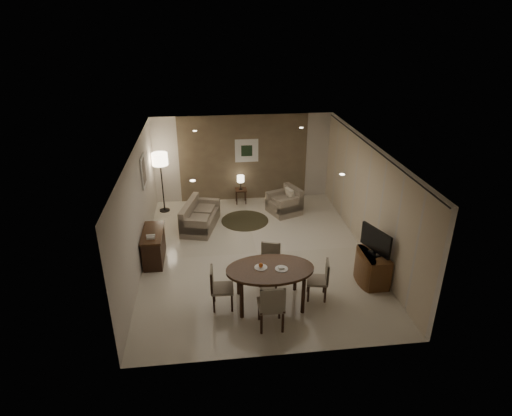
{
  "coord_description": "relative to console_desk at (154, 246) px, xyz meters",
  "views": [
    {
      "loc": [
        -1.12,
        -9.15,
        5.47
      ],
      "look_at": [
        0.0,
        0.2,
        1.15
      ],
      "focal_mm": 30.0,
      "sensor_mm": 36.0,
      "label": 1
    }
  ],
  "objects": [
    {
      "name": "art_back_frame",
      "position": [
        2.59,
        3.46,
        1.23
      ],
      "size": [
        0.72,
        0.03,
        0.72
      ],
      "primitive_type": "cube",
      "color": "silver",
      "rests_on": "wall_back"
    },
    {
      "name": "chair_near",
      "position": [
        2.42,
        -2.72,
        0.12
      ],
      "size": [
        0.49,
        0.49,
        1.0
      ],
      "primitive_type": null,
      "rotation": [
        0.0,
        0.0,
        3.13
      ],
      "color": "gray",
      "rests_on": "floor"
    },
    {
      "name": "plate_a",
      "position": [
        2.33,
        -1.96,
        0.46
      ],
      "size": [
        0.26,
        0.26,
        0.02
      ],
      "primitive_type": "cylinder",
      "color": "white",
      "rests_on": "dining_table"
    },
    {
      "name": "chair_right",
      "position": [
        3.51,
        -1.93,
        0.05
      ],
      "size": [
        0.49,
        0.49,
        0.86
      ],
      "primitive_type": null,
      "rotation": [
        0.0,
        0.0,
        -1.77
      ],
      "color": "gray",
      "rests_on": "floor"
    },
    {
      "name": "art_back_canvas",
      "position": [
        2.59,
        3.44,
        1.23
      ],
      "size": [
        0.34,
        0.01,
        0.34
      ],
      "primitive_type": "cube",
      "color": "black",
      "rests_on": "wall_back"
    },
    {
      "name": "room_shell",
      "position": [
        2.49,
        0.4,
        0.98
      ],
      "size": [
        5.5,
        7.0,
        2.7
      ],
      "color": "beige",
      "rests_on": "ground"
    },
    {
      "name": "round_rug",
      "position": [
        2.36,
        1.86,
        -0.37
      ],
      "size": [
        1.36,
        1.36,
        0.01
      ],
      "primitive_type": "cylinder",
      "color": "#393520",
      "rests_on": "floor"
    },
    {
      "name": "downlight_fl",
      "position": [
        1.09,
        1.8,
        2.31
      ],
      "size": [
        0.1,
        0.1,
        0.01
      ],
      "primitive_type": "cylinder",
      "color": "white",
      "rests_on": "ceiling"
    },
    {
      "name": "curtain_rod",
      "position": [
        5.17,
        0.0,
        2.27
      ],
      "size": [
        0.03,
        6.8,
        0.03
      ],
      "primitive_type": "cylinder",
      "rotation": [
        1.57,
        0.0,
        0.0
      ],
      "color": "black",
      "rests_on": "wall_right"
    },
    {
      "name": "armchair",
      "position": [
        3.58,
        2.26,
        0.01
      ],
      "size": [
        1.08,
        1.1,
        0.76
      ],
      "primitive_type": null,
      "rotation": [
        0.0,
        0.0,
        -1.19
      ],
      "color": "gray",
      "rests_on": "floor"
    },
    {
      "name": "tv_cabinet",
      "position": [
        4.89,
        -1.5,
        -0.03
      ],
      "size": [
        0.48,
        0.9,
        0.7
      ],
      "primitive_type": null,
      "color": "brown",
      "rests_on": "floor"
    },
    {
      "name": "flat_tv",
      "position": [
        4.87,
        -1.5,
        0.65
      ],
      "size": [
        0.36,
        0.85,
        0.6
      ],
      "primitive_type": null,
      "rotation": [
        0.0,
        0.0,
        0.35
      ],
      "color": "black",
      "rests_on": "tv_cabinet"
    },
    {
      "name": "chair_far",
      "position": [
        2.6,
        -1.31,
        0.08
      ],
      "size": [
        0.55,
        0.55,
        0.9
      ],
      "primitive_type": null,
      "rotation": [
        0.0,
        0.0,
        -0.3
      ],
      "color": "gray",
      "rests_on": "floor"
    },
    {
      "name": "downlight_fr",
      "position": [
        3.89,
        1.8,
        2.31
      ],
      "size": [
        0.1,
        0.1,
        0.01
      ],
      "primitive_type": "cylinder",
      "color": "white",
      "rests_on": "ceiling"
    },
    {
      "name": "downlight_nr",
      "position": [
        3.89,
        -1.8,
        2.31
      ],
      "size": [
        0.1,
        0.1,
        0.01
      ],
      "primitive_type": "cylinder",
      "color": "white",
      "rests_on": "ceiling"
    },
    {
      "name": "downlight_nl",
      "position": [
        1.09,
        -1.8,
        2.31
      ],
      "size": [
        0.1,
        0.1,
        0.01
      ],
      "primitive_type": "cylinder",
      "color": "white",
      "rests_on": "ceiling"
    },
    {
      "name": "table_lamp",
      "position": [
        2.36,
        3.16,
        0.33
      ],
      "size": [
        0.22,
        0.22,
        0.5
      ],
      "primitive_type": null,
      "color": "#FFEAC1",
      "rests_on": "side_table"
    },
    {
      "name": "floor_lamp",
      "position": [
        0.02,
        2.82,
        0.53
      ],
      "size": [
        0.46,
        0.46,
        1.81
      ],
      "primitive_type": null,
      "color": "#FFE5B7",
      "rests_on": "floor"
    },
    {
      "name": "art_left_frame",
      "position": [
        -0.23,
        1.2,
        1.48
      ],
      "size": [
        0.03,
        0.6,
        0.8
      ],
      "primitive_type": "cube",
      "color": "silver",
      "rests_on": "wall_left"
    },
    {
      "name": "chair_left",
      "position": [
        1.55,
        -2.02,
        0.07
      ],
      "size": [
        0.45,
        0.45,
        0.9
      ],
      "primitive_type": null,
      "rotation": [
        0.0,
        0.0,
        1.52
      ],
      "color": "gray",
      "rests_on": "floor"
    },
    {
      "name": "art_left_canvas",
      "position": [
        -0.21,
        1.2,
        1.48
      ],
      "size": [
        0.01,
        0.46,
        0.64
      ],
      "primitive_type": "cube",
      "color": "gray",
      "rests_on": "wall_left"
    },
    {
      "name": "console_desk",
      "position": [
        0.0,
        0.0,
        0.0
      ],
      "size": [
        0.48,
        1.2,
        0.75
      ],
      "primitive_type": null,
      "color": "#462816",
      "rests_on": "floor"
    },
    {
      "name": "curtain_wall",
      "position": [
        5.17,
        0.0,
        0.95
      ],
      "size": [
        0.08,
        6.7,
        2.58
      ],
      "primitive_type": null,
      "color": "beige",
      "rests_on": "wall_right"
    },
    {
      "name": "telephone",
      "position": [
        0.0,
        -0.3,
        0.43
      ],
      "size": [
        0.2,
        0.14,
        0.09
      ],
      "primitive_type": null,
      "color": "white",
      "rests_on": "console_desk"
    },
    {
      "name": "napkin",
      "position": [
        2.73,
        -2.06,
        0.49
      ],
      "size": [
        0.12,
        0.08,
        0.03
      ],
      "primitive_type": "cube",
      "color": "white",
      "rests_on": "plate_b"
    },
    {
      "name": "dining_table",
      "position": [
        2.51,
        -2.01,
        0.04
      ],
      "size": [
        1.77,
        1.11,
        0.83
      ],
      "primitive_type": null,
      "color": "#462816",
      "rests_on": "floor"
    },
    {
      "name": "taupe_accent",
      "position": [
        2.49,
        3.48,
        0.98
      ],
      "size": [
        3.96,
        0.03,
        2.7
      ],
      "primitive_type": "cube",
      "color": "#726147",
      "rests_on": "wall_back"
    },
    {
      "name": "side_table",
      "position": [
        2.36,
        3.16,
        -0.15
      ],
      "size": [
        0.35,
        0.35,
        0.45
      ],
      "primitive_type": null,
      "color": "#321F10",
      "rests_on": "floor"
    },
    {
      "name": "fruit_apple",
      "position": [
        2.33,
        -1.96,
        0.52
      ],
      "size": [
        0.09,
        0.09,
        0.09
      ],
      "primitive_type": "sphere",
      "color": "#C45316",
      "rests_on": "plate_a"
    },
    {
      "name": "sofa",
      "position": [
        1.1,
        1.61,
        -0.01
      ],
      "size": [
        1.69,
        1.14,
        0.73
      ],
      "primitive_type": null,
      "rotation": [
        0.0,
        0.0,
        1.31
      ],
      "color": "gray",
      "rests_on": "floor"
    },
    {
      "name": "plate_b",
      "position": [
        2.73,
        -2.06,
        0.46
      ],
      "size": [
        0.26,
        0.26,
        0.02
      ],
      "primitive_type": "cylinder",
      "color": "white",
      "rests_on": "dining_table"
    }
  ]
}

